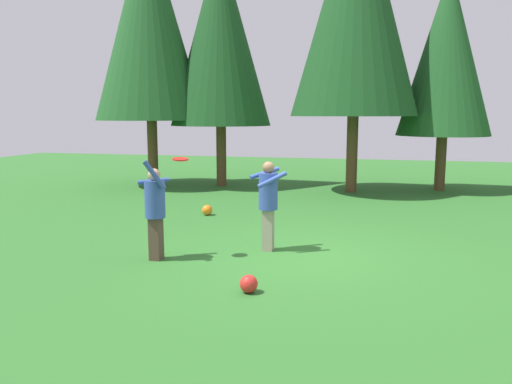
# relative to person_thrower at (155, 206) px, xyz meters

# --- Properties ---
(ground_plane) EXTENTS (40.00, 40.00, 0.00)m
(ground_plane) POSITION_rel_person_thrower_xyz_m (2.39, 0.80, -0.93)
(ground_plane) COLOR #2D6B28
(person_thrower) EXTENTS (0.62, 0.63, 1.72)m
(person_thrower) POSITION_rel_person_thrower_xyz_m (0.00, 0.00, 0.00)
(person_thrower) COLOR #4C382D
(person_thrower) RESTS_ON ground_plane
(person_catcher) EXTENTS (0.72, 0.70, 1.62)m
(person_catcher) POSITION_rel_person_thrower_xyz_m (1.72, 1.03, 0.03)
(person_catcher) COLOR gray
(person_catcher) RESTS_ON ground_plane
(frisbee) EXTENTS (0.38, 0.38, 0.05)m
(frisbee) POSITION_rel_person_thrower_xyz_m (0.39, 0.20, 0.78)
(frisbee) COLOR red
(ball_red) EXTENTS (0.25, 0.25, 0.25)m
(ball_red) POSITION_rel_person_thrower_xyz_m (1.94, -1.21, -0.80)
(ball_red) COLOR red
(ball_red) RESTS_ON ground_plane
(ball_orange) EXTENTS (0.25, 0.25, 0.25)m
(ball_orange) POSITION_rel_person_thrower_xyz_m (-0.43, 3.85, -0.80)
(ball_orange) COLOR orange
(ball_orange) RESTS_ON ground_plane
(tree_center) EXTENTS (3.92, 3.92, 9.36)m
(tree_center) POSITION_rel_person_thrower_xyz_m (2.78, 8.56, 4.93)
(tree_center) COLOR brown
(tree_center) RESTS_ON ground_plane
(tree_right) EXTENTS (2.91, 2.91, 6.95)m
(tree_right) POSITION_rel_person_thrower_xyz_m (5.56, 9.58, 3.42)
(tree_right) COLOR brown
(tree_right) RESTS_ON ground_plane
(tree_left) EXTENTS (3.39, 3.39, 8.10)m
(tree_left) POSITION_rel_person_thrower_xyz_m (-1.68, 8.97, 4.14)
(tree_left) COLOR brown
(tree_left) RESTS_ON ground_plane
(tree_far_left) EXTENTS (3.69, 3.69, 8.81)m
(tree_far_left) POSITION_rel_person_thrower_xyz_m (-3.97, 8.39, 4.59)
(tree_far_left) COLOR brown
(tree_far_left) RESTS_ON ground_plane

